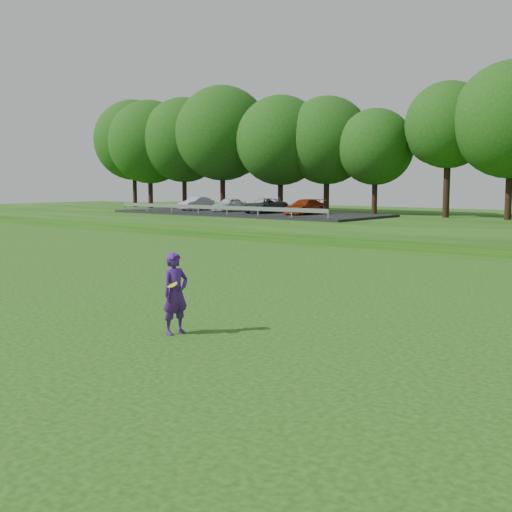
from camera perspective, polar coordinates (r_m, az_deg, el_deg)
The scene contains 4 objects.
ground at distance 14.60m, azimuth -13.15°, elevation -6.79°, with size 140.00×140.00×0.00m, color #12440D.
walking_path at distance 30.91m, azimuth 17.76°, elevation 0.12°, with size 130.00×1.60×0.04m, color gray.
parking_lot at distance 54.23m, azimuth -0.71°, elevation 4.14°, with size 24.00×9.00×1.38m.
woman at distance 14.21m, azimuth -7.18°, elevation -3.30°, with size 0.50×0.70×1.81m.
Camera 1 is at (11.34, -8.57, 3.34)m, focal length 45.00 mm.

